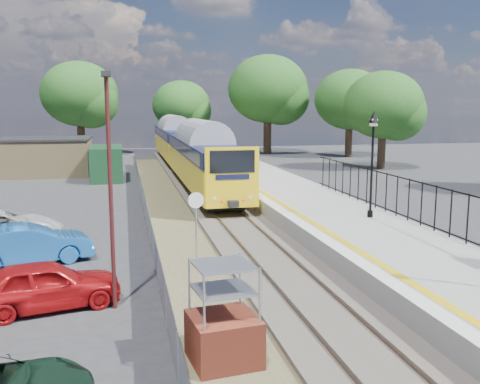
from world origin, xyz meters
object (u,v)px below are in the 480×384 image
object	(u,v)px
car_red	(45,285)
speed_sign	(196,217)
brick_plinth	(223,316)
train	(185,146)
car_white	(0,227)
car_blue	(29,244)
carpark_lamp	(110,176)
victorian_lamp_north	(373,139)

from	to	relation	value
car_red	speed_sign	bearing A→B (deg)	-72.81
brick_plinth	speed_sign	distance (m)	7.12
brick_plinth	car_red	distance (m)	6.11
train	car_white	distance (m)	24.76
car_blue	train	bearing A→B (deg)	-34.49
speed_sign	brick_plinth	bearing A→B (deg)	-100.59
brick_plinth	car_white	xyz separation A→B (m)	(-7.23, 12.45, -0.41)
train	carpark_lamp	world-z (taller)	carpark_lamp
train	brick_plinth	bearing A→B (deg)	-95.10
car_blue	carpark_lamp	bearing A→B (deg)	-164.73
carpark_lamp	car_red	world-z (taller)	carpark_lamp
brick_plinth	car_white	distance (m)	14.40
car_red	brick_plinth	bearing A→B (deg)	-148.36
carpark_lamp	brick_plinth	bearing A→B (deg)	-58.38
train	car_red	distance (m)	31.52
carpark_lamp	car_white	bearing A→B (deg)	119.44
brick_plinth	train	bearing A→B (deg)	84.90
train	brick_plinth	world-z (taller)	train
carpark_lamp	car_red	size ratio (longest dim) A/B	1.59
train	car_white	size ratio (longest dim) A/B	7.99
victorian_lamp_north	car_blue	distance (m)	14.44
victorian_lamp_north	train	size ratio (longest dim) A/B	0.11
car_red	victorian_lamp_north	bearing A→B (deg)	-78.77
train	speed_sign	bearing A→B (deg)	-95.69
victorian_lamp_north	car_white	world-z (taller)	victorian_lamp_north
victorian_lamp_north	car_white	distance (m)	16.21
brick_plinth	car_red	xyz separation A→B (m)	(-4.33, 4.30, -0.42)
carpark_lamp	victorian_lamp_north	bearing A→B (deg)	29.94
brick_plinth	carpark_lamp	xyz separation A→B (m)	(-2.43, 3.94, 2.68)
speed_sign	car_blue	world-z (taller)	speed_sign
car_red	train	bearing A→B (deg)	-27.25
carpark_lamp	car_red	distance (m)	3.65
speed_sign	car_white	size ratio (longest dim) A/B	0.54
victorian_lamp_north	train	bearing A→B (deg)	102.11
speed_sign	car_blue	xyz separation A→B (m)	(-5.88, 1.99, -1.15)
train	speed_sign	xyz separation A→B (m)	(-2.77, -27.81, -0.46)
car_white	brick_plinth	bearing A→B (deg)	-167.32
car_red	car_white	size ratio (longest dim) A/B	0.81
car_red	car_white	world-z (taller)	car_white
carpark_lamp	car_blue	bearing A→B (deg)	121.24
train	car_red	xyz separation A→B (m)	(-7.44, -30.59, -1.63)
train	brick_plinth	xyz separation A→B (m)	(-3.11, -34.88, -1.22)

